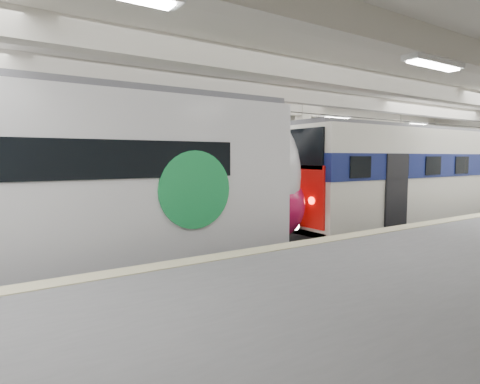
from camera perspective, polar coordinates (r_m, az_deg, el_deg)
station_hall at (r=11.27m, az=6.48°, el=5.24°), size 36.00×24.00×5.75m
modern_emu at (r=10.56m, az=-22.72°, el=0.32°), size 15.39×3.17×4.89m
older_rer at (r=19.11m, az=23.41°, el=2.02°), size 13.55×2.99×4.47m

